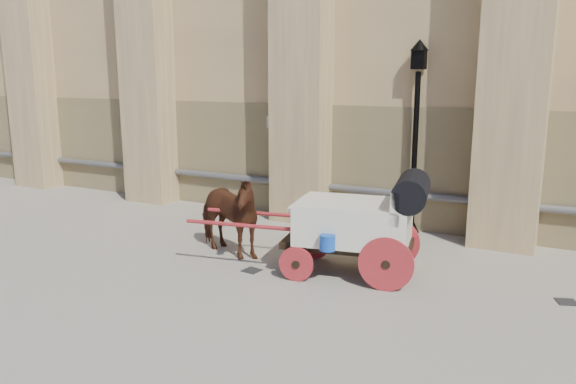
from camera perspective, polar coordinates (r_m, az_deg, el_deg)
The scene contains 6 objects.
ground at distance 11.33m, azimuth -2.28°, elevation -7.54°, with size 90.00×90.00×0.00m, color gray.
horse at distance 11.85m, azimuth -6.38°, elevation -2.29°, with size 0.95×2.08×1.76m, color #58301D.
carriage at distance 10.63m, azimuth 7.51°, elevation -2.85°, with size 4.72×2.04×2.00m.
street_lamp at distance 13.56m, azimuth 12.83°, elevation 5.95°, with size 0.43×0.43×4.54m.
drain_grate_near at distance 11.09m, azimuth -3.71°, elevation -7.96°, with size 0.32×0.32×0.01m, color black.
drain_grate_far at distance 10.71m, azimuth 26.44°, elevation -9.96°, with size 0.32×0.32×0.01m, color black.
Camera 1 is at (5.34, -9.25, 3.77)m, focal length 35.00 mm.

